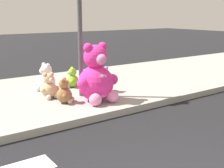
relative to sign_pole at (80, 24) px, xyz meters
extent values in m
cube|color=#9E9B93|center=(-1.00, 0.80, -1.77)|extent=(28.00, 4.40, 0.15)
cylinder|color=#4C4C51|center=(0.00, 0.00, -0.10)|extent=(0.11, 0.11, 3.20)
sphere|color=#F22D93|center=(0.07, -0.55, -1.29)|extent=(0.81, 0.81, 0.81)
ellipsoid|color=pink|center=(0.06, -0.84, -1.29)|extent=(0.45, 0.19, 0.53)
sphere|color=#F22D93|center=(0.07, -0.55, -0.69)|extent=(0.53, 0.53, 0.53)
sphere|color=pink|center=(0.07, -0.77, -0.72)|extent=(0.24, 0.24, 0.24)
sphere|color=#F22D93|center=(0.26, -0.55, -0.47)|extent=(0.20, 0.20, 0.20)
sphere|color=#F22D93|center=(0.45, -0.66, -1.23)|extent=(0.25, 0.25, 0.25)
sphere|color=pink|center=(0.29, -0.90, -1.56)|extent=(0.28, 0.28, 0.28)
sphere|color=#F22D93|center=(-0.12, -0.54, -0.47)|extent=(0.20, 0.20, 0.20)
sphere|color=#F22D93|center=(-0.32, -0.64, -1.23)|extent=(0.25, 0.25, 0.25)
sphere|color=pink|center=(-0.16, -0.89, -1.56)|extent=(0.28, 0.28, 0.28)
sphere|color=#8CD133|center=(0.24, 0.90, -1.53)|extent=(0.33, 0.33, 0.33)
ellipsoid|color=#B8DE87|center=(0.13, 0.94, -1.53)|extent=(0.13, 0.20, 0.22)
sphere|color=#8CD133|center=(0.24, 0.90, -1.28)|extent=(0.22, 0.22, 0.22)
sphere|color=#B8DE87|center=(0.15, 0.93, -1.29)|extent=(0.10, 0.10, 0.10)
sphere|color=#8CD133|center=(0.22, 0.83, -1.19)|extent=(0.08, 0.08, 0.08)
sphere|color=#8CD133|center=(0.15, 0.77, -1.51)|extent=(0.10, 0.10, 0.10)
sphere|color=#B8DE87|center=(0.08, 0.86, -1.64)|extent=(0.11, 0.11, 0.11)
sphere|color=#8CD133|center=(0.27, 0.97, -1.19)|extent=(0.08, 0.08, 0.08)
sphere|color=#8CD133|center=(0.25, 1.07, -1.51)|extent=(0.10, 0.10, 0.10)
sphere|color=#B8DE87|center=(0.14, 1.04, -1.64)|extent=(0.11, 0.11, 0.11)
sphere|color=red|center=(0.67, 0.49, -1.55)|extent=(0.30, 0.30, 0.30)
ellipsoid|color=#DB7B7B|center=(0.63, 0.59, -1.55)|extent=(0.18, 0.12, 0.19)
sphere|color=red|center=(0.67, 0.49, -1.33)|extent=(0.20, 0.20, 0.20)
sphere|color=#DB7B7B|center=(0.64, 0.56, -1.34)|extent=(0.09, 0.09, 0.09)
sphere|color=red|center=(0.61, 0.46, -1.25)|extent=(0.07, 0.07, 0.07)
sphere|color=red|center=(0.53, 0.47, -1.53)|extent=(0.09, 0.09, 0.09)
sphere|color=#DB7B7B|center=(0.55, 0.57, -1.65)|extent=(0.10, 0.10, 0.10)
sphere|color=red|center=(0.74, 0.51, -1.25)|extent=(0.07, 0.07, 0.07)
sphere|color=red|center=(0.79, 0.57, -1.53)|extent=(0.09, 0.09, 0.09)
sphere|color=#DB7B7B|center=(0.70, 0.63, -1.65)|extent=(0.10, 0.10, 0.10)
sphere|color=tan|center=(-0.71, 0.28, -1.51)|extent=(0.37, 0.37, 0.37)
ellipsoid|color=beige|center=(-0.70, 0.15, -1.51)|extent=(0.21, 0.09, 0.24)
sphere|color=tan|center=(-0.71, 0.28, -1.23)|extent=(0.25, 0.25, 0.25)
sphere|color=beige|center=(-0.70, 0.18, -1.25)|extent=(0.11, 0.11, 0.11)
sphere|color=tan|center=(-0.62, 0.29, -1.13)|extent=(0.09, 0.09, 0.09)
sphere|color=tan|center=(-0.53, 0.24, -1.48)|extent=(0.12, 0.12, 0.12)
sphere|color=beige|center=(-0.60, 0.13, -1.63)|extent=(0.13, 0.13, 0.13)
sphere|color=tan|center=(-0.79, 0.28, -1.13)|extent=(0.09, 0.09, 0.09)
sphere|color=tan|center=(-0.88, 0.23, -1.48)|extent=(0.12, 0.12, 0.12)
sphere|color=beige|center=(-0.80, 0.12, -1.63)|extent=(0.13, 0.13, 0.13)
sphere|color=white|center=(-0.49, 0.93, -1.48)|extent=(0.44, 0.44, 0.44)
ellipsoid|color=white|center=(-0.65, 0.91, -1.48)|extent=(0.13, 0.26, 0.29)
sphere|color=white|center=(-0.49, 0.93, -1.14)|extent=(0.29, 0.29, 0.29)
sphere|color=white|center=(-0.61, 0.91, -1.16)|extent=(0.13, 0.13, 0.13)
sphere|color=white|center=(-0.48, 0.83, -1.03)|extent=(0.11, 0.11, 0.11)
sphere|color=white|center=(-0.52, 0.71, -1.44)|extent=(0.14, 0.14, 0.14)
sphere|color=white|center=(-0.66, 0.78, -1.62)|extent=(0.15, 0.15, 0.15)
sphere|color=white|center=(-0.51, 1.03, -1.03)|extent=(0.11, 0.11, 0.11)
sphere|color=white|center=(-0.58, 1.13, -1.44)|extent=(0.14, 0.14, 0.14)
sphere|color=white|center=(-0.70, 1.02, -1.62)|extent=(0.15, 0.15, 0.15)
sphere|color=#B28CD8|center=(0.64, 0.00, -1.50)|extent=(0.40, 0.40, 0.40)
ellipsoid|color=silver|center=(0.64, 0.15, -1.50)|extent=(0.22, 0.09, 0.26)
sphere|color=#B28CD8|center=(0.64, 0.00, -1.20)|extent=(0.26, 0.26, 0.26)
sphere|color=silver|center=(0.64, 0.12, -1.22)|extent=(0.12, 0.12, 0.12)
sphere|color=#B28CD8|center=(0.55, 0.00, -1.10)|extent=(0.10, 0.10, 0.10)
sphere|color=#B28CD8|center=(0.45, 0.05, -1.47)|extent=(0.12, 0.12, 0.12)
sphere|color=silver|center=(0.53, 0.17, -1.63)|extent=(0.14, 0.14, 0.14)
sphere|color=#B28CD8|center=(0.73, 0.01, -1.10)|extent=(0.10, 0.10, 0.10)
sphere|color=#B28CD8|center=(0.83, 0.06, -1.47)|extent=(0.12, 0.12, 0.12)
sphere|color=silver|center=(0.75, 0.18, -1.63)|extent=(0.14, 0.14, 0.14)
sphere|color=olive|center=(-0.60, -0.29, -1.52)|extent=(0.35, 0.35, 0.35)
ellipsoid|color=tan|center=(-0.50, -0.37, -1.52)|extent=(0.18, 0.20, 0.23)
sphere|color=olive|center=(-0.60, -0.29, -1.27)|extent=(0.23, 0.23, 0.23)
sphere|color=tan|center=(-0.52, -0.35, -1.28)|extent=(0.10, 0.10, 0.10)
sphere|color=olive|center=(-0.55, -0.23, -1.18)|extent=(0.09, 0.09, 0.09)
sphere|color=olive|center=(-0.46, -0.19, -1.50)|extent=(0.11, 0.11, 0.11)
sphere|color=tan|center=(-0.43, -0.30, -1.64)|extent=(0.12, 0.12, 0.12)
sphere|color=olive|center=(-0.65, -0.35, -1.18)|extent=(0.09, 0.09, 0.09)
sphere|color=olive|center=(-0.67, -0.44, -1.50)|extent=(0.11, 0.11, 0.11)
sphere|color=tan|center=(-0.54, -0.45, -1.64)|extent=(0.12, 0.12, 0.12)
camera|label=1|loc=(-3.40, -6.12, 0.24)|focal=47.74mm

